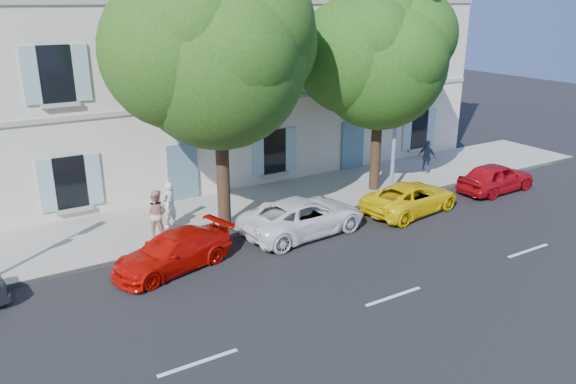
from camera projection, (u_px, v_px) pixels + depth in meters
ground at (316, 247)px, 19.33m from camera, size 90.00×90.00×0.00m
sidewalk at (255, 206)px, 22.90m from camera, size 36.00×4.50×0.15m
kerb at (282, 223)px, 21.15m from camera, size 36.00×0.16×0.16m
building at (194, 48)px, 25.64m from camera, size 28.00×7.00×12.00m
car_red_coupe at (173, 252)px, 17.58m from camera, size 4.31×2.61×1.17m
car_white_coupe at (304, 216)px, 20.25m from camera, size 4.92×2.58×1.32m
car_yellow_supercar at (411, 198)px, 22.34m from camera, size 4.58×2.60×1.20m
car_red_hatchback at (496, 177)px, 24.71m from camera, size 3.91×1.71×1.31m
tree_left at (219, 61)px, 18.70m from camera, size 5.99×5.99×9.29m
tree_right at (380, 63)px, 23.07m from camera, size 5.51×5.51×8.49m
street_lamp at (401, 78)px, 22.63m from camera, size 0.32×1.86×8.71m
pedestrian_a at (169, 204)px, 20.44m from camera, size 0.73×0.63×1.70m
pedestrian_b at (156, 214)px, 19.47m from camera, size 1.08×1.06×1.76m
pedestrian_c at (427, 157)px, 26.93m from camera, size 0.59×0.98×1.56m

